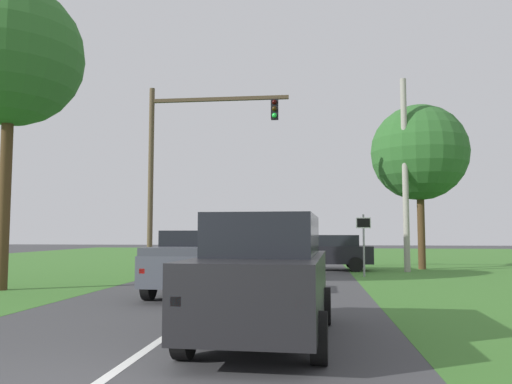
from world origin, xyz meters
TOP-DOWN VIEW (x-y plane):
  - ground_plane at (0.00, 9.46)m, footprint 120.00×120.00m
  - red_suv_near at (1.73, 3.18)m, footprint 2.29×5.00m
  - pickup_truck_lead at (-0.82, 9.22)m, footprint 2.29×5.50m
  - traffic_light at (-3.34, 16.71)m, footprint 6.42×0.40m
  - keep_moving_sign at (4.55, 15.70)m, footprint 0.60×0.09m
  - pine_tree_left at (-7.19, 9.46)m, footprint 4.63×4.63m
  - oak_tree_right at (7.79, 20.44)m, footprint 4.79×4.79m
  - crossing_suv_far at (3.12, 19.15)m, footprint 4.33×2.13m
  - utility_pole_right at (6.76, 18.60)m, footprint 0.28×0.28m

SIDE VIEW (x-z plane):
  - ground_plane at x=0.00m, z-range 0.00..0.00m
  - crossing_suv_far at x=3.12m, z-range 0.05..1.73m
  - pickup_truck_lead at x=-0.82m, z-range 0.03..1.87m
  - red_suv_near at x=1.73m, z-range 0.04..2.13m
  - keep_moving_sign at x=4.55m, z-range 0.35..2.90m
  - utility_pole_right at x=6.76m, z-range 0.00..9.05m
  - traffic_light at x=-3.34m, z-range 1.22..9.65m
  - oak_tree_right at x=7.79m, z-range 1.69..9.88m
  - pine_tree_left at x=-7.19m, z-range 2.59..12.46m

